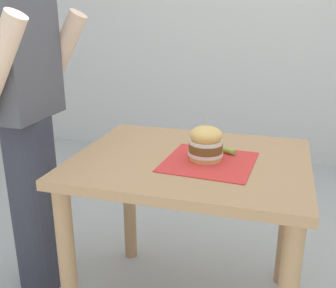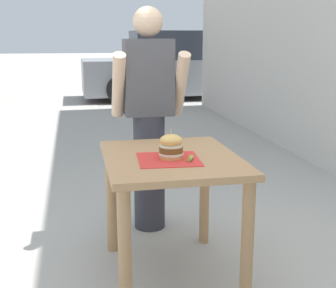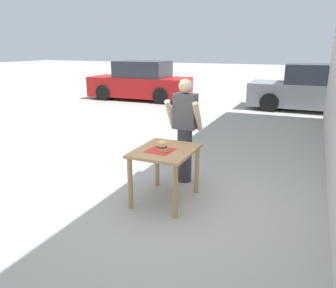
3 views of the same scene
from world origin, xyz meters
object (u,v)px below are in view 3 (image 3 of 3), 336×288
(pickle_spear, at_px, (166,152))
(parked_car_mid_block, at_px, (313,90))
(sandwich, at_px, (162,145))
(diner_across_table, at_px, (185,130))
(patio_table, at_px, (165,159))
(parked_car_near_curb, at_px, (141,82))

(pickle_spear, xyz_separation_m, parked_car_mid_block, (1.73, 8.66, -0.07))
(pickle_spear, bearing_deg, sandwich, 141.78)
(pickle_spear, bearing_deg, diner_across_table, 95.49)
(pickle_spear, height_order, diner_across_table, diner_across_table)
(patio_table, xyz_separation_m, sandwich, (-0.02, -0.07, 0.22))
(diner_across_table, bearing_deg, patio_table, -89.45)
(diner_across_table, bearing_deg, pickle_spear, -84.51)
(sandwich, bearing_deg, parked_car_mid_block, 77.97)
(diner_across_table, bearing_deg, parked_car_near_curb, 122.94)
(sandwich, xyz_separation_m, diner_across_table, (0.01, 0.85, 0.03))
(sandwich, bearing_deg, pickle_spear, -38.22)
(pickle_spear, relative_size, parked_car_near_curb, 0.02)
(patio_table, bearing_deg, parked_car_mid_block, 77.98)
(sandwich, height_order, pickle_spear, sandwich)
(sandwich, bearing_deg, parked_car_near_curb, 120.18)
(patio_table, height_order, parked_car_mid_block, parked_car_mid_block)
(sandwich, bearing_deg, patio_table, 76.68)
(patio_table, height_order, sandwich, sandwich)
(sandwich, distance_m, pickle_spear, 0.14)
(pickle_spear, xyz_separation_m, diner_across_table, (-0.09, 0.93, 0.09))
(sandwich, relative_size, parked_car_mid_block, 0.04)
(diner_across_table, height_order, parked_car_mid_block, diner_across_table)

